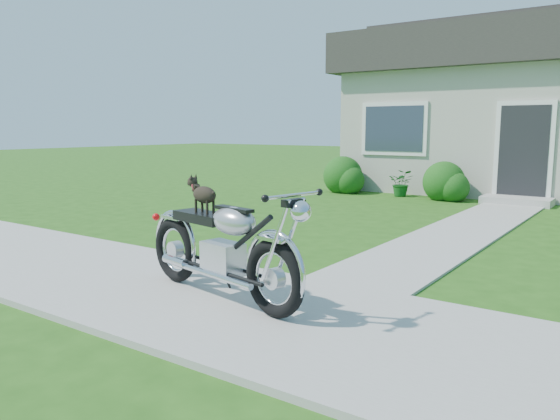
{
  "coord_description": "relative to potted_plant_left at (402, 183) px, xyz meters",
  "views": [
    {
      "loc": [
        0.97,
        -3.71,
        1.62
      ],
      "look_at": [
        -2.33,
        1.0,
        0.75
      ],
      "focal_mm": 35.0,
      "sensor_mm": 36.0,
      "label": 1
    }
  ],
  "objects": [
    {
      "name": "motorcycle_with_dog",
      "position": [
        1.79,
        -8.54,
        0.22
      ],
      "size": [
        2.2,
        0.76,
        1.11
      ],
      "rotation": [
        0.0,
        0.0,
        -0.2
      ],
      "color": "black",
      "rests_on": "sidewalk"
    },
    {
      "name": "walkway",
      "position": [
        2.57,
        -3.55,
        -0.31
      ],
      "size": [
        1.2,
        8.0,
        0.03
      ],
      "primitive_type": "cube",
      "color": "#9E9B93",
      "rests_on": "ground"
    },
    {
      "name": "potted_plant_left",
      "position": [
        0.0,
        0.0,
        0.0
      ],
      "size": [
        0.68,
        0.63,
        0.64
      ],
      "primitive_type": "imported",
      "rotation": [
        0.0,
        0.0,
        0.25
      ],
      "color": "#144D18",
      "rests_on": "ground"
    },
    {
      "name": "sidewalk",
      "position": [
        4.07,
        -8.55,
        -0.3
      ],
      "size": [
        24.0,
        2.2,
        0.04
      ],
      "primitive_type": "cube",
      "color": "#9E9B93",
      "rests_on": "ground"
    },
    {
      "name": "ground",
      "position": [
        4.07,
        -8.55,
        -0.32
      ],
      "size": [
        80.0,
        80.0,
        0.0
      ],
      "primitive_type": "plane",
      "color": "#235114",
      "rests_on": "ground"
    },
    {
      "name": "shrub_row",
      "position": [
        3.36,
        -0.05,
        0.09
      ],
      "size": [
        10.94,
        0.99,
        0.99
      ],
      "color": "#1A4E14",
      "rests_on": "ground"
    }
  ]
}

